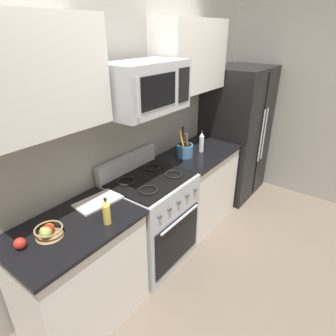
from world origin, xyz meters
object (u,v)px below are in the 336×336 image
(microwave, at_px, (145,87))
(refrigerator, at_px, (236,133))
(cutting_board, at_px, (98,201))
(bottle_oil, at_px, (106,212))
(apple_loose, at_px, (20,243))
(fruit_basket, at_px, (48,231))
(range_oven, at_px, (151,219))
(bottle_vinegar, at_px, (201,142))
(utensil_crock, at_px, (185,150))

(microwave, bearing_deg, refrigerator, -1.41)
(cutting_board, xyz_separation_m, bottle_oil, (-0.15, -0.27, 0.09))
(apple_loose, bearing_deg, fruit_basket, -13.31)
(microwave, distance_m, fruit_basket, 1.30)
(range_oven, distance_m, bottle_vinegar, 1.04)
(range_oven, height_order, utensil_crock, utensil_crock)
(microwave, height_order, fruit_basket, microwave)
(utensil_crock, bearing_deg, bottle_oil, -170.21)
(bottle_vinegar, bearing_deg, range_oven, 178.82)
(bottle_oil, bearing_deg, cutting_board, 61.56)
(bottle_vinegar, bearing_deg, refrigerator, 0.06)
(microwave, xyz_separation_m, fruit_basket, (-1.03, -0.00, -0.80))
(refrigerator, height_order, bottle_oil, refrigerator)
(cutting_board, bearing_deg, bottle_vinegar, -4.38)
(range_oven, distance_m, fruit_basket, 1.14)
(fruit_basket, bearing_deg, bottle_vinegar, -1.24)
(range_oven, xyz_separation_m, bottle_vinegar, (0.88, -0.02, 0.55))
(range_oven, bearing_deg, cutting_board, 170.49)
(microwave, bearing_deg, utensil_crock, 2.34)
(utensil_crock, relative_size, bottle_oil, 1.61)
(utensil_crock, height_order, bottle_oil, utensil_crock)
(utensil_crock, bearing_deg, fruit_basket, -178.95)
(microwave, relative_size, utensil_crock, 2.24)
(refrigerator, bearing_deg, microwave, 178.59)
(fruit_basket, distance_m, bottle_vinegar, 1.92)
(utensil_crock, distance_m, bottle_vinegar, 0.24)
(apple_loose, height_order, bottle_vinegar, bottle_vinegar)
(refrigerator, bearing_deg, bottle_oil, -176.33)
(range_oven, xyz_separation_m, cutting_board, (-0.54, 0.09, 0.44))
(range_oven, xyz_separation_m, microwave, (-0.00, 0.03, 1.28))
(fruit_basket, distance_m, apple_loose, 0.18)
(microwave, relative_size, cutting_board, 2.01)
(refrigerator, xyz_separation_m, microwave, (-1.82, 0.04, 0.87))
(microwave, distance_m, utensil_crock, 1.01)
(refrigerator, relative_size, microwave, 2.36)
(microwave, distance_m, apple_loose, 1.45)
(bottle_oil, distance_m, bottle_vinegar, 1.58)
(apple_loose, bearing_deg, range_oven, -3.07)
(apple_loose, distance_m, bottle_vinegar, 2.09)
(fruit_basket, height_order, apple_loose, fruit_basket)
(fruit_basket, bearing_deg, apple_loose, 166.69)
(microwave, distance_m, bottle_oil, 1.04)
(microwave, bearing_deg, fruit_basket, -179.78)
(utensil_crock, relative_size, fruit_basket, 1.76)
(range_oven, height_order, refrigerator, refrigerator)
(cutting_board, xyz_separation_m, bottle_vinegar, (1.43, -0.11, 0.11))
(bottle_vinegar, bearing_deg, fruit_basket, 178.76)
(apple_loose, relative_size, bottle_oil, 0.37)
(range_oven, xyz_separation_m, utensil_crock, (0.66, 0.05, 0.51))
(fruit_basket, bearing_deg, refrigerator, -0.82)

